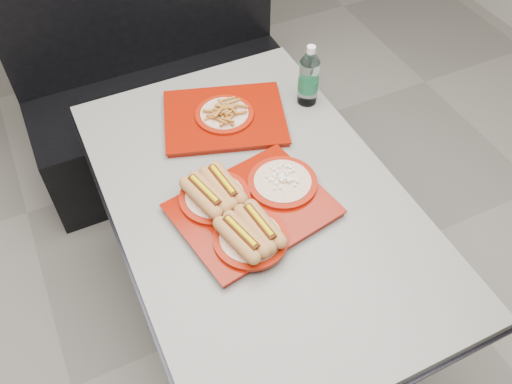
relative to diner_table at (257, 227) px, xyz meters
name	(u,v)px	position (x,y,z in m)	size (l,w,h in m)	color
ground	(257,309)	(0.00, 0.00, -0.58)	(6.00, 6.00, 0.00)	gray
diner_table	(257,227)	(0.00, 0.00, 0.00)	(0.92, 1.42, 0.75)	black
booth_bench	(162,88)	(0.00, 1.09, -0.18)	(1.30, 0.57, 1.35)	black
tray_near	(247,207)	(-0.06, -0.05, 0.20)	(0.52, 0.44, 0.10)	#7D0F03
tray_far	(225,116)	(0.05, 0.38, 0.19)	(0.52, 0.46, 0.09)	#7D0F03
water_bottle	(309,79)	(0.37, 0.35, 0.27)	(0.08, 0.08, 0.24)	silver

